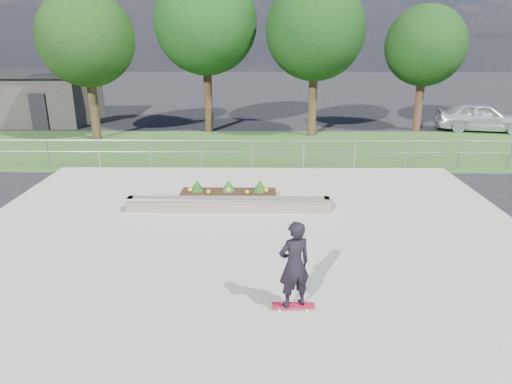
% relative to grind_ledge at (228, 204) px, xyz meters
% --- Properties ---
extents(ground, '(120.00, 120.00, 0.00)m').
position_rel_grind_ledge_xyz_m(ground, '(0.63, -2.82, -0.26)').
color(ground, black).
rests_on(ground, ground).
extents(grass_verge, '(30.00, 8.00, 0.02)m').
position_rel_grind_ledge_xyz_m(grass_verge, '(0.63, 8.18, -0.25)').
color(grass_verge, '#2C5120').
rests_on(grass_verge, ground).
extents(concrete_slab, '(15.00, 15.00, 0.06)m').
position_rel_grind_ledge_xyz_m(concrete_slab, '(0.63, -2.82, -0.23)').
color(concrete_slab, '#A49E92').
rests_on(concrete_slab, ground).
extents(fence, '(20.06, 0.06, 1.20)m').
position_rel_grind_ledge_xyz_m(fence, '(0.63, 4.68, 0.51)').
color(fence, gray).
rests_on(fence, ground).
extents(building, '(8.40, 5.40, 3.00)m').
position_rel_grind_ledge_xyz_m(building, '(-13.37, 15.18, 1.25)').
color(building, '#2E2B29').
rests_on(building, ground).
extents(tree_far_left, '(4.55, 4.55, 7.15)m').
position_rel_grind_ledge_xyz_m(tree_far_left, '(-7.37, 10.18, 4.59)').
color(tree_far_left, '#302213').
rests_on(tree_far_left, ground).
extents(tree_mid_left, '(5.25, 5.25, 8.25)m').
position_rel_grind_ledge_xyz_m(tree_mid_left, '(-1.87, 12.18, 5.34)').
color(tree_mid_left, black).
rests_on(tree_mid_left, ground).
extents(tree_mid_right, '(4.90, 4.90, 7.70)m').
position_rel_grind_ledge_xyz_m(tree_mid_right, '(3.63, 11.18, 4.97)').
color(tree_mid_right, '#342315').
rests_on(tree_mid_right, ground).
extents(tree_far_right, '(4.20, 4.20, 6.60)m').
position_rel_grind_ledge_xyz_m(tree_far_right, '(9.63, 12.68, 4.21)').
color(tree_far_right, '#372016').
rests_on(tree_far_right, ground).
extents(grind_ledge, '(6.00, 0.44, 0.43)m').
position_rel_grind_ledge_xyz_m(grind_ledge, '(0.00, 0.00, 0.00)').
color(grind_ledge, '#655A4A').
rests_on(grind_ledge, concrete_slab).
extents(planter_bed, '(3.00, 1.20, 0.61)m').
position_rel_grind_ledge_xyz_m(planter_bed, '(-0.07, 0.90, -0.02)').
color(planter_bed, black).
rests_on(planter_bed, concrete_slab).
extents(skateboarder, '(0.80, 0.61, 1.79)m').
position_rel_grind_ledge_xyz_m(skateboarder, '(1.56, -5.13, 0.72)').
color(skateboarder, white).
rests_on(skateboarder, concrete_slab).
extents(parked_car, '(4.89, 2.67, 1.58)m').
position_rel_grind_ledge_xyz_m(parked_car, '(13.01, 12.46, 0.52)').
color(parked_car, silver).
rests_on(parked_car, ground).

